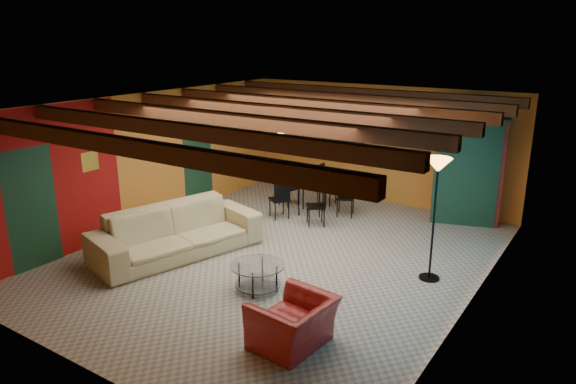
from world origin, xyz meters
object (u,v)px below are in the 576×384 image
Objects in this scene: coffee_table at (258,277)px; potted_plant at (477,107)px; floor_lamp at (434,220)px; vase at (312,167)px; sofa at (177,231)px; armoire at (470,172)px; armchair at (293,323)px; dining_table at (311,193)px.

coffee_table is 5.70m from potted_plant.
floor_lamp is 10.27× the size of vase.
vase is at bearing 2.22° from sofa.
coffee_table is 3.87m from vase.
coffee_table is at bearing -71.64° from vase.
coffee_table is at bearing -127.66° from armoire.
vase is (-2.99, -1.37, -0.03)m from armoire.
floor_lamp is (0.81, 2.82, 0.69)m from armchair.
vase reaches higher than armchair.
armoire is 3.29m from vase.
coffee_table is 0.46× the size of dining_table.
armoire reaches higher than vase.
coffee_table is at bearing -122.34° from armchair.
floor_lamp is at bearing 169.23° from armchair.
dining_table is 0.90× the size of floor_lamp.
potted_plant is at bearing 95.18° from floor_lamp.
armoire reaches higher than dining_table.
armoire is at bearing -179.80° from armchair.
sofa is 15.13× the size of vase.
potted_plant is (0.00, 0.00, 1.32)m from armoire.
dining_table is at bearing 2.22° from sofa.
sofa is 1.47× the size of floor_lamp.
coffee_table is 2.89m from floor_lamp.
potted_plant reaches higher than vase.
potted_plant is (1.80, 4.95, 2.18)m from coffee_table.
sofa is 3.54× the size of coffee_table.
vase is at bearing -155.49° from potted_plant.
armoire is at bearing 24.51° from dining_table.
dining_table is at bearing -173.13° from armoire.
armchair is at bearing -112.71° from armoire.
potted_plant is at bearing 24.51° from dining_table.
vase is (0.83, 3.26, 0.61)m from sofa.
potted_plant reaches higher than armchair.
dining_table is 0.57m from vase.
armchair is 3.01m from floor_lamp.
dining_table is 3.63× the size of potted_plant.
potted_plant is at bearing -179.80° from armchair.
coffee_table is at bearing -138.73° from floor_lamp.
sofa is at bearing -104.28° from dining_table.
floor_lamp is at bearing 41.27° from coffee_table.
sofa is 3.03× the size of armchair.
floor_lamp is at bearing -84.82° from potted_plant.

